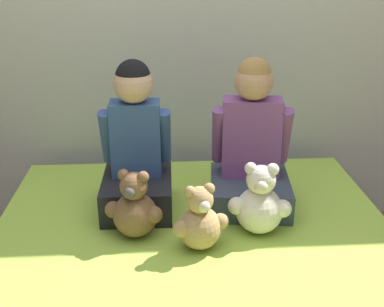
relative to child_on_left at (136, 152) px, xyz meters
name	(u,v)px	position (x,y,z in m)	size (l,w,h in m)	color
wall_behind_bed	(183,2)	(0.24, 0.63, 0.57)	(8.00, 0.06, 2.50)	beige
child_on_left	(136,152)	(0.00, 0.00, 0.00)	(0.31, 0.36, 0.66)	black
child_on_right	(251,150)	(0.50, 0.00, -0.01)	(0.39, 0.40, 0.66)	#384251
teddy_bear_held_by_left_child	(135,209)	(0.00, -0.25, -0.14)	(0.23, 0.18, 0.29)	brown
teddy_bear_held_by_right_child	(260,203)	(0.50, -0.25, -0.14)	(0.25, 0.19, 0.30)	silver
teddy_bear_between_children	(200,222)	(0.25, -0.35, -0.15)	(0.22, 0.17, 0.27)	tan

